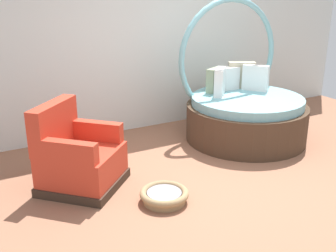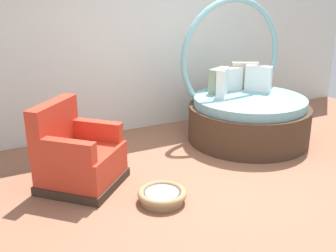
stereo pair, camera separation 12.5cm
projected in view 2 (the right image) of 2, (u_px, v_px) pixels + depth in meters
ground_plane at (225, 183)px, 4.64m from camera, size 8.00×8.00×0.02m
back_wall at (144, 43)px, 6.07m from camera, size 8.00×0.12×2.61m
round_daybed at (246, 111)px, 5.83m from camera, size 1.71×1.71×1.98m
red_armchair at (77, 157)px, 4.47m from camera, size 1.13×1.13×0.94m
pet_basket at (162, 195)px, 4.19m from camera, size 0.51×0.51×0.13m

